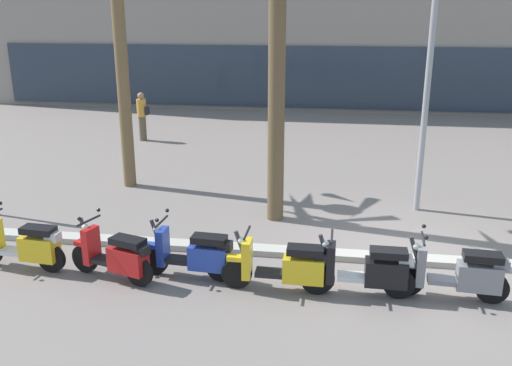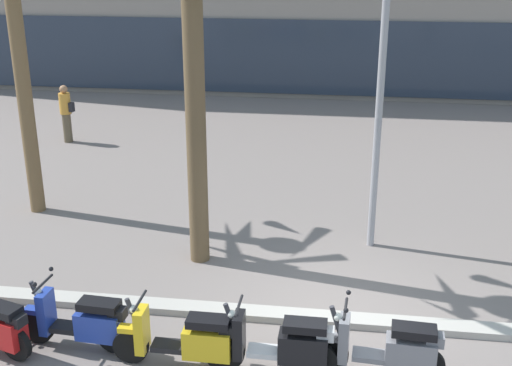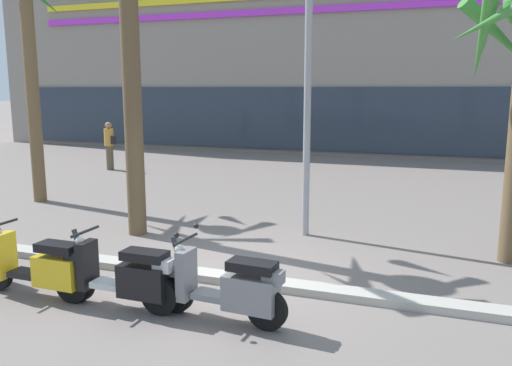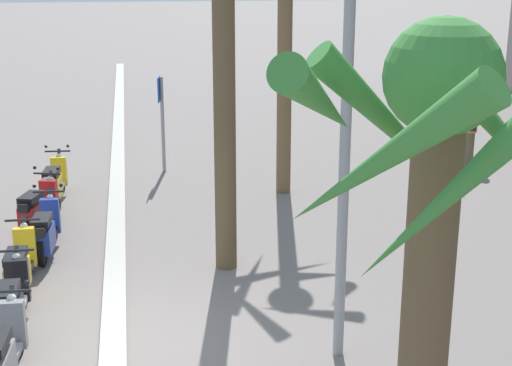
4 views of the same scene
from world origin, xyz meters
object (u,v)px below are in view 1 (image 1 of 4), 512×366
scooter_blue_mid_front (194,255)px  scooter_yellow_second_in_line (286,267)px  palm_tree_far_corner (277,8)px  palm_tree_by_mall_entrance (117,0)px  scooter_red_last_in_row (116,256)px  street_lamp (432,40)px  scooter_black_gap_after_mid (369,270)px  scooter_grey_far_back (460,274)px  scooter_yellow_mid_centre (26,246)px  pedestrian_by_palm_tree (142,115)px

scooter_blue_mid_front → scooter_yellow_second_in_line: scooter_blue_mid_front is taller
palm_tree_far_corner → palm_tree_by_mall_entrance: size_ratio=0.99×
scooter_red_last_in_row → street_lamp: bearing=38.4°
street_lamp → scooter_yellow_second_in_line: bearing=-121.2°
scooter_red_last_in_row → scooter_black_gap_after_mid: (4.30, 0.09, -0.00)m
scooter_yellow_second_in_line → scooter_black_gap_after_mid: bearing=2.5°
palm_tree_far_corner → scooter_grey_far_back: bearing=-43.3°
scooter_yellow_mid_centre → street_lamp: street_lamp is taller
scooter_black_gap_after_mid → palm_tree_by_mall_entrance: bearing=139.6°
scooter_grey_far_back → street_lamp: street_lamp is taller
pedestrian_by_palm_tree → street_lamp: bearing=-34.1°
scooter_red_last_in_row → scooter_yellow_second_in_line: 2.94m
scooter_grey_far_back → palm_tree_by_mall_entrance: (-7.55, 5.09, 4.30)m
scooter_yellow_mid_centre → scooter_grey_far_back: 7.55m
scooter_yellow_mid_centre → scooter_black_gap_after_mid: 6.09m
scooter_red_last_in_row → scooter_blue_mid_front: 1.34m
scooter_red_last_in_row → scooter_blue_mid_front: same height
scooter_yellow_second_in_line → pedestrian_by_palm_tree: 12.19m
palm_tree_far_corner → street_lamp: 3.49m
scooter_grey_far_back → pedestrian_by_palm_tree: pedestrian_by_palm_tree is taller
scooter_yellow_second_in_line → palm_tree_by_mall_entrance: size_ratio=0.30×
street_lamp → pedestrian_by_palm_tree: bearing=145.9°
scooter_black_gap_after_mid → pedestrian_by_palm_tree: 12.89m
palm_tree_far_corner → palm_tree_by_mall_entrance: bearing=155.4°
scooter_blue_mid_front → street_lamp: bearing=44.2°
scooter_blue_mid_front → scooter_black_gap_after_mid: scooter_blue_mid_front is taller
scooter_yellow_mid_centre → scooter_red_last_in_row: (1.79, -0.17, -0.00)m
scooter_yellow_mid_centre → street_lamp: 9.24m
palm_tree_far_corner → palm_tree_by_mall_entrance: (-4.17, 1.91, 0.20)m
scooter_blue_mid_front → palm_tree_far_corner: (1.07, 3.09, 4.11)m
scooter_black_gap_after_mid → scooter_grey_far_back: scooter_grey_far_back is taller
scooter_black_gap_after_mid → scooter_grey_far_back: (1.46, 0.09, 0.00)m
scooter_blue_mid_front → scooter_yellow_second_in_line: size_ratio=0.94×
scooter_red_last_in_row → pedestrian_by_palm_tree: bearing=107.4°
scooter_yellow_second_in_line → palm_tree_far_corner: bearing=99.6°
scooter_yellow_mid_centre → scooter_blue_mid_front: same height
pedestrian_by_palm_tree → palm_tree_by_mall_entrance: bearing=-74.1°
scooter_grey_far_back → palm_tree_by_mall_entrance: palm_tree_by_mall_entrance is taller
scooter_yellow_second_in_line → street_lamp: (2.68, 4.43, 3.46)m
street_lamp → scooter_grey_far_back: bearing=-88.2°
scooter_red_last_in_row → scooter_grey_far_back: bearing=1.8°
scooter_blue_mid_front → street_lamp: (4.31, 4.19, 3.46)m
scooter_grey_far_back → scooter_yellow_second_in_line: bearing=-177.0°
scooter_blue_mid_front → scooter_grey_far_back: bearing=-1.2°
scooter_black_gap_after_mid → palm_tree_by_mall_entrance: palm_tree_by_mall_entrance is taller
scooter_grey_far_back → pedestrian_by_palm_tree: 13.73m
scooter_yellow_mid_centre → scooter_blue_mid_front: bearing=1.9°
scooter_yellow_mid_centre → palm_tree_by_mall_entrance: bearing=90.0°
pedestrian_by_palm_tree → street_lamp: 11.17m
scooter_yellow_second_in_line → pedestrian_by_palm_tree: size_ratio=1.07×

